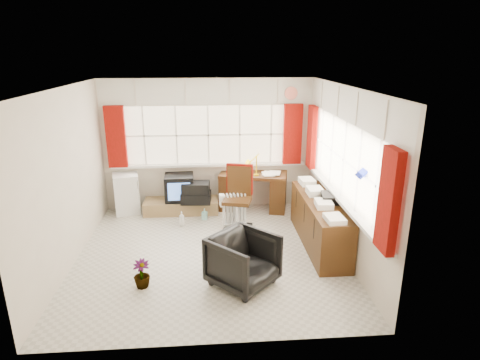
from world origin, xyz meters
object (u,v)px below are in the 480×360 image
object	(u,v)px
office_chair	(243,261)
credenza	(319,221)
crt_tv	(179,187)
radiator	(234,213)
desk	(253,189)
tv_bench	(181,206)
task_chair	(239,195)
desk_lamp	(256,160)
mini_fridge	(127,193)

from	to	relation	value
office_chair	credenza	distance (m)	1.69
office_chair	crt_tv	distance (m)	2.81
radiator	credenza	world-z (taller)	credenza
desk	credenza	size ratio (longest dim) A/B	0.69
office_chair	crt_tv	world-z (taller)	crt_tv
credenza	tv_bench	bearing A→B (deg)	146.30
tv_bench	office_chair	bearing A→B (deg)	-69.38
task_chair	credenza	bearing A→B (deg)	-31.78
radiator	credenza	xyz separation A→B (m)	(1.30, -0.78, 0.14)
desk_lamp	mini_fridge	bearing A→B (deg)	176.50
desk_lamp	mini_fridge	distance (m)	2.55
desk	radiator	bearing A→B (deg)	-117.28
office_chair	credenza	bearing A→B (deg)	-5.70
desk	tv_bench	size ratio (longest dim) A/B	0.98
desk	crt_tv	size ratio (longest dim) A/B	2.47
tv_bench	crt_tv	distance (m)	0.37
task_chair	crt_tv	size ratio (longest dim) A/B	2.01
desk_lamp	crt_tv	xyz separation A→B (m)	(-1.46, 0.10, -0.53)
crt_tv	radiator	bearing A→B (deg)	-37.47
desk	mini_fridge	xyz separation A→B (m)	(-2.43, -0.00, -0.03)
task_chair	tv_bench	xyz separation A→B (m)	(-1.05, 0.76, -0.47)
desk	desk_lamp	world-z (taller)	desk_lamp
office_chair	tv_bench	size ratio (longest dim) A/B	0.55
radiator	crt_tv	size ratio (longest dim) A/B	1.10
desk_lamp	tv_bench	distance (m)	1.69
desk	task_chair	xyz separation A→B (m)	(-0.35, -0.84, 0.19)
office_chair	radiator	world-z (taller)	office_chair
credenza	mini_fridge	bearing A→B (deg)	154.20
desk	mini_fridge	bearing A→B (deg)	-180.00
desk	tv_bench	bearing A→B (deg)	-176.72
crt_tv	mini_fridge	distance (m)	1.02
desk_lamp	credenza	xyz separation A→B (m)	(0.84, -1.45, -0.63)
radiator	desk	bearing A→B (deg)	62.72
desk_lamp	mini_fridge	size ratio (longest dim) A/B	0.55
tv_bench	radiator	bearing A→B (deg)	-37.11
mini_fridge	office_chair	bearing A→B (deg)	-53.13
credenza	desk	bearing A→B (deg)	118.89
desk_lamp	task_chair	size ratio (longest dim) A/B	0.37
mini_fridge	credenza	bearing A→B (deg)	-25.80
radiator	tv_bench	distance (m)	1.23
radiator	tv_bench	xyz separation A→B (m)	(-0.97, 0.74, -0.12)
task_chair	crt_tv	bearing A→B (deg)	143.78
mini_fridge	desk	bearing A→B (deg)	0.00
task_chair	crt_tv	world-z (taller)	task_chair
radiator	crt_tv	world-z (taller)	crt_tv
desk	task_chair	size ratio (longest dim) A/B	1.23
radiator	office_chair	bearing A→B (deg)	-89.92
radiator	tv_bench	world-z (taller)	radiator
task_chair	credenza	world-z (taller)	task_chair
task_chair	radiator	size ratio (longest dim) A/B	1.83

